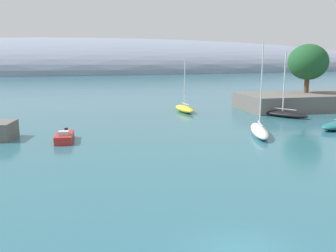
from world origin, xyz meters
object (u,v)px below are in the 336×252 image
at_px(sailboat_white_end_of_line, 259,130).
at_px(tree_clump_shore, 308,62).
at_px(sailboat_yellow_outer_mooring, 185,108).
at_px(motorboat_red_foreground, 64,137).
at_px(sailboat_black_mid_mooring, 283,113).

bearing_deg(sailboat_white_end_of_line, tree_clump_shore, -24.76).
bearing_deg(sailboat_yellow_outer_mooring, sailboat_white_end_of_line, -174.18).
bearing_deg(sailboat_yellow_outer_mooring, motorboat_red_foreground, 128.41).
xyz_separation_m(sailboat_black_mid_mooring, sailboat_yellow_outer_mooring, (-12.74, 7.55, 0.07)).
bearing_deg(tree_clump_shore, sailboat_black_mid_mooring, -139.06).
distance_m(tree_clump_shore, sailboat_white_end_of_line, 26.70).
height_order(sailboat_yellow_outer_mooring, sailboat_white_end_of_line, sailboat_white_end_of_line).
height_order(sailboat_black_mid_mooring, sailboat_white_end_of_line, sailboat_white_end_of_line).
relative_size(tree_clump_shore, motorboat_red_foreground, 1.76).
relative_size(sailboat_black_mid_mooring, sailboat_yellow_outer_mooring, 1.13).
height_order(tree_clump_shore, sailboat_white_end_of_line, tree_clump_shore).
xyz_separation_m(tree_clump_shore, sailboat_yellow_outer_mooring, (-21.31, 0.12, -7.10)).
distance_m(sailboat_black_mid_mooring, sailboat_white_end_of_line, 14.49).
bearing_deg(sailboat_white_end_of_line, sailboat_black_mid_mooring, -20.76).
height_order(sailboat_yellow_outer_mooring, motorboat_red_foreground, sailboat_yellow_outer_mooring).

